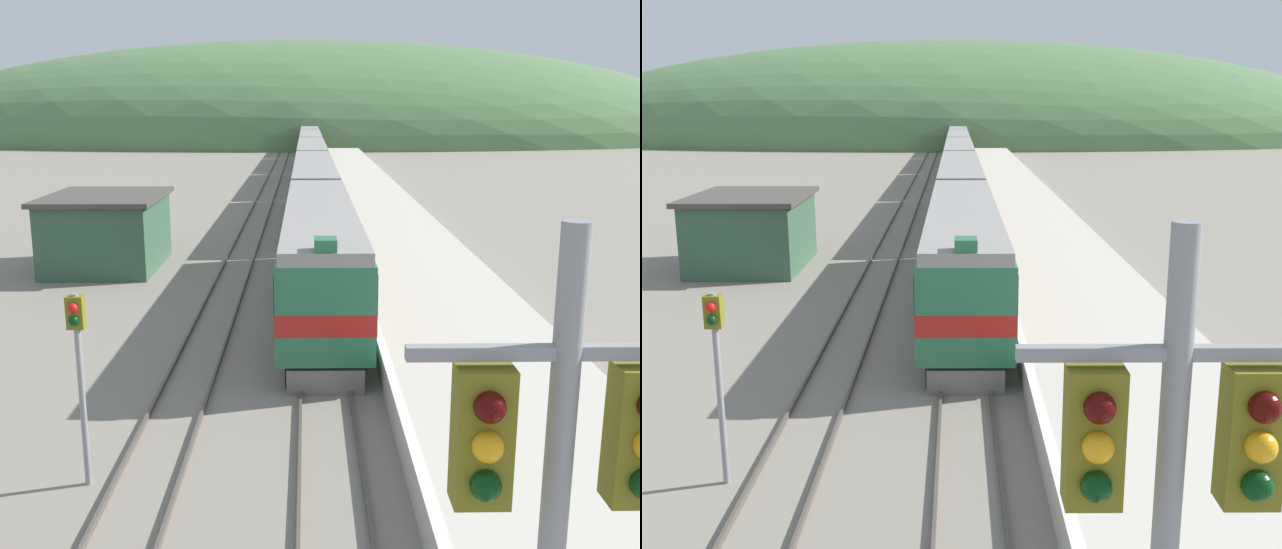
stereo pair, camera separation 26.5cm
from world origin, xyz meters
The scene contains 11 objects.
track_main centered at (0.00, 70.00, 0.08)m, with size 1.52×180.00×0.16m.
track_siding centered at (-4.11, 70.00, 0.08)m, with size 1.52×180.00×0.16m.
platform centered at (4.71, 50.00, 0.47)m, with size 6.06×140.00×0.95m.
distant_hills centered at (0.00, 163.37, 0.00)m, with size 178.85×80.48×41.01m.
station_shed centered at (-10.67, 37.37, 1.89)m, with size 5.69×7.26×3.74m.
express_train_lead_car centered at (0.00, 29.54, 2.30)m, with size 2.95×19.59×4.57m.
carriage_second centered at (0.00, 51.87, 2.29)m, with size 2.94×22.84×4.21m.
carriage_third centered at (0.00, 75.59, 2.29)m, with size 2.94×22.84×4.21m.
carriage_fourth centered at (0.00, 99.31, 2.29)m, with size 2.94×22.84×4.21m.
carriage_fifth centered at (0.00, 123.03, 2.29)m, with size 2.94×22.84×4.21m.
signal_post_siding centered at (-5.42, 14.97, 3.12)m, with size 0.36×0.42×4.39m.
Camera 1 is at (-0.53, -0.29, 8.35)m, focal length 42.00 mm.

